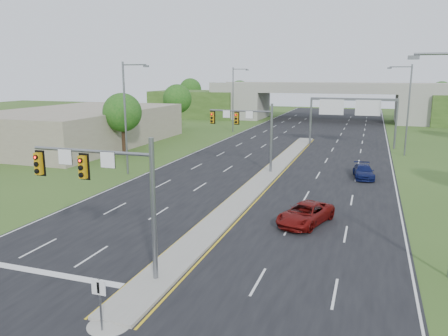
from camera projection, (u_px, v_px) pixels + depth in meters
name	position (u px, v px, depth m)	size (l,w,h in m)	color
ground	(156.00, 281.00, 21.09)	(240.00, 240.00, 0.00)	#334F1C
road	(289.00, 156.00, 53.51)	(24.00, 160.00, 0.02)	black
median	(266.00, 176.00, 42.37)	(2.00, 54.00, 0.16)	gray
median_nose	(109.00, 323.00, 17.36)	(2.00, 2.00, 0.16)	gray
lane_markings	(273.00, 165.00, 48.05)	(23.72, 160.00, 0.01)	gold
signal_mast_near	(109.00, 183.00, 20.74)	(6.62, 0.60, 7.00)	slate
signal_mast_far	(249.00, 126.00, 43.90)	(6.62, 0.60, 7.00)	slate
keep_right_sign	(99.00, 297.00, 16.58)	(0.60, 0.13, 2.20)	slate
sign_gantry	(352.00, 109.00, 59.51)	(11.58, 0.44, 6.67)	slate
overpass	(327.00, 104.00, 94.45)	(80.00, 14.00, 8.10)	gray
lightpole_l_mid	(127.00, 113.00, 42.50)	(2.85, 0.25, 11.00)	slate
lightpole_l_far	(234.00, 96.00, 74.92)	(2.85, 0.25, 11.00)	slate
lightpole_r_far	(407.00, 106.00, 52.70)	(2.85, 0.25, 11.00)	slate
tree_l_near	(122.00, 113.00, 54.06)	(4.80, 4.80, 7.60)	#382316
tree_l_mid	(177.00, 99.00, 78.40)	(5.20, 5.20, 8.12)	#382316
tree_back_a	(190.00, 89.00, 118.84)	(6.00, 6.00, 8.85)	#382316
tree_back_b	(240.00, 91.00, 114.52)	(5.60, 5.60, 8.32)	#382316
tree_back_c	(441.00, 94.00, 99.49)	(5.60, 5.60, 8.32)	#382316
commercial_building	(81.00, 127.00, 62.38)	(18.00, 30.00, 5.00)	gray
car_far_a	(305.00, 214.00, 29.01)	(2.31, 5.02, 1.39)	#630C09
car_far_b	(364.00, 172.00, 41.95)	(1.76, 4.34, 1.26)	#0B1242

